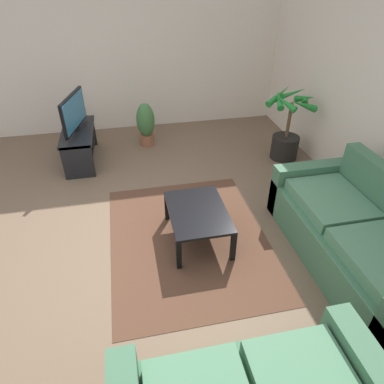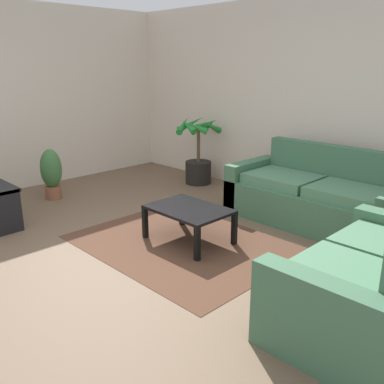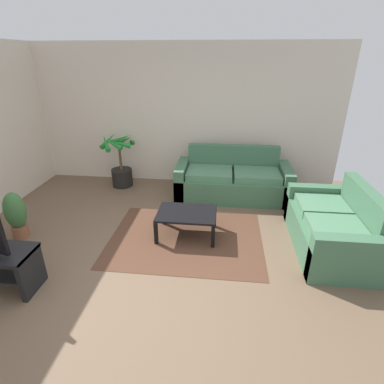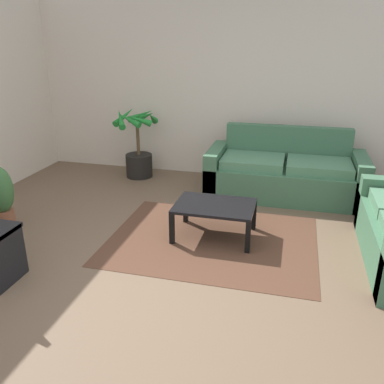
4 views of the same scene
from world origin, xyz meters
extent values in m
plane|color=brown|center=(0.00, 0.00, 0.00)|extent=(6.60, 6.60, 0.00)
cube|color=beige|center=(0.00, 3.00, 1.35)|extent=(6.00, 0.06, 2.70)
cube|color=#3F6B4C|center=(0.95, 2.25, 0.21)|extent=(2.08, 0.90, 0.42)
cube|color=#3F6B4C|center=(0.95, 2.62, 0.66)|extent=(1.72, 0.16, 0.48)
cube|color=#3F6B4C|center=(0.00, 2.25, 0.31)|extent=(0.18, 0.90, 0.62)
cube|color=#3F6B4C|center=(1.90, 2.25, 0.31)|extent=(0.18, 0.90, 0.62)
cube|color=#4F7F5D|center=(0.52, 2.20, 0.48)|extent=(0.82, 0.66, 0.12)
cube|color=#4F7F5D|center=(1.38, 2.20, 0.48)|extent=(0.82, 0.66, 0.12)
cube|color=black|center=(-1.31, -0.51, 0.25)|extent=(0.06, 0.41, 0.50)
cube|color=black|center=(0.27, 0.83, 0.36)|extent=(0.85, 0.61, 0.03)
cube|color=black|center=(-0.13, 0.55, 0.17)|extent=(0.05, 0.05, 0.35)
cube|color=black|center=(0.67, 0.55, 0.17)|extent=(0.05, 0.05, 0.35)
cube|color=black|center=(-0.13, 1.11, 0.17)|extent=(0.05, 0.05, 0.35)
cube|color=black|center=(0.67, 1.11, 0.17)|extent=(0.05, 0.05, 0.35)
cube|color=#513323|center=(0.27, 0.73, 0.00)|extent=(2.20, 1.70, 0.01)
cylinder|color=black|center=(-1.28, 2.55, 0.18)|extent=(0.41, 0.41, 0.35)
cylinder|color=brown|center=(-1.28, 2.55, 0.61)|extent=(0.05, 0.05, 0.52)
cone|color=#208530|center=(-1.04, 2.59, 0.93)|extent=(0.19, 0.49, 0.26)
cone|color=#208530|center=(-1.19, 2.71, 0.93)|extent=(0.37, 0.26, 0.22)
cone|color=#208530|center=(-1.30, 2.76, 0.93)|extent=(0.43, 0.15, 0.24)
cone|color=#208530|center=(-1.51, 2.61, 0.93)|extent=(0.23, 0.49, 0.27)
cone|color=#208530|center=(-1.49, 2.43, 0.93)|extent=(0.33, 0.48, 0.27)
cone|color=#208530|center=(-1.32, 2.37, 0.93)|extent=(0.40, 0.19, 0.23)
cone|color=#208530|center=(-1.18, 2.40, 0.93)|extent=(0.37, 0.28, 0.22)
cylinder|color=brown|center=(-2.16, 0.51, 0.09)|extent=(0.22, 0.22, 0.18)
ellipsoid|color=#3C6B37|center=(-2.16, 0.51, 0.43)|extent=(0.29, 0.29, 0.55)
camera|label=1|loc=(3.04, 0.19, 2.56)|focal=31.83mm
camera|label=2|loc=(3.30, -2.12, 1.84)|focal=39.61mm
camera|label=3|loc=(0.77, -2.98, 2.45)|focal=28.19mm
camera|label=4|loc=(1.03, -3.12, 2.07)|focal=38.01mm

